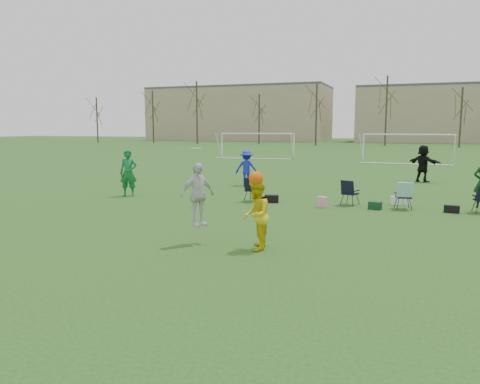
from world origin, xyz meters
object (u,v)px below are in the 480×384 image
at_px(goal_left, 257,138).
at_px(fielder_blue, 247,168).
at_px(fielder_green_near, 128,173).
at_px(center_contest, 233,206).
at_px(fielder_black, 423,164).
at_px(goal_mid, 408,140).

bearing_deg(goal_left, fielder_blue, -78.19).
distance_m(fielder_green_near, center_contest, 9.98).
bearing_deg(goal_left, center_contest, -77.78).
relative_size(fielder_black, goal_left, 0.27).
bearing_deg(fielder_green_near, goal_left, 75.59).
bearing_deg(goal_left, fielder_green_near, -88.73).
bearing_deg(fielder_green_near, center_contest, -62.58).
xyz_separation_m(fielder_black, goal_left, (-15.01, 16.61, 0.91)).
bearing_deg(center_contest, fielder_black, 74.62).
distance_m(fielder_green_near, fielder_blue, 6.45).
xyz_separation_m(fielder_blue, goal_mid, (7.54, 19.39, 1.02)).
xyz_separation_m(fielder_blue, center_contest, (3.91, -12.08, 0.14)).
distance_m(fielder_green_near, goal_left, 26.97).
height_order(fielder_green_near, goal_left, goal_left).
bearing_deg(center_contest, fielder_blue, 107.95).
relative_size(center_contest, goal_left, 0.33).
relative_size(fielder_green_near, center_contest, 0.82).
height_order(center_contest, goal_mid, center_contest).
relative_size(fielder_green_near, goal_mid, 0.27).
bearing_deg(fielder_black, fielder_green_near, 74.89).
distance_m(fielder_black, goal_left, 22.40).
bearing_deg(goal_mid, center_contest, -92.58).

